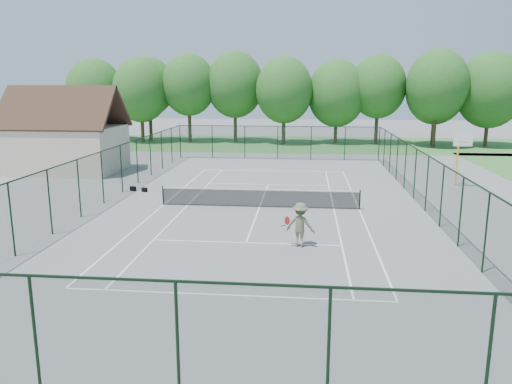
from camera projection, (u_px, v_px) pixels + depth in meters
ground at (260, 207)px, 27.84m from camera, size 140.00×140.00×0.00m
grass_far at (283, 144)px, 57.01m from camera, size 80.00×16.00×0.01m
court_lines at (260, 207)px, 27.84m from camera, size 11.05×23.85×0.01m
tennis_net at (260, 197)px, 27.72m from camera, size 11.08×0.08×1.10m
fence_enclosure at (260, 180)px, 27.51m from camera, size 18.05×36.05×3.02m
utility_building at (65, 132)px, 38.43m from camera, size 8.60×6.27×6.63m
tree_line_far at (284, 90)px, 55.73m from camera, size 39.40×6.40×9.70m
basketball_goal at (460, 148)px, 32.91m from camera, size 1.20×1.43×3.65m
sports_bag_a at (133, 189)px, 32.01m from camera, size 0.41×0.33×0.29m
sports_bag_b at (144, 190)px, 31.75m from camera, size 0.39×0.32×0.26m
tennis_player at (300, 225)px, 20.97m from camera, size 1.73×1.01×1.90m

